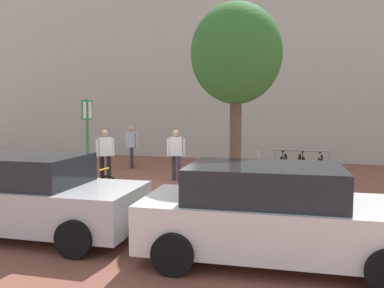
{
  "coord_description": "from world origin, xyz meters",
  "views": [
    {
      "loc": [
        4.74,
        -10.85,
        2.45
      ],
      "look_at": [
        0.99,
        1.32,
        1.28
      ],
      "focal_mm": 36.91,
      "sensor_mm": 36.0,
      "label": 1
    }
  ],
  "objects_px": {
    "person_casual_tan": "(132,144)",
    "person_shirt_white": "(105,152)",
    "bike_at_sign": "(92,185)",
    "bollard_steel": "(259,164)",
    "parking_sign_post": "(87,135)",
    "car_silver_sedan": "(28,196)",
    "person_shirt_blue": "(176,152)",
    "car_white_hatch": "(273,214)",
    "bike_rack_cluster": "(302,162)",
    "tree_sidewalk": "(236,56)"
  },
  "relations": [
    {
      "from": "parking_sign_post",
      "to": "person_shirt_blue",
      "type": "height_order",
      "value": "parking_sign_post"
    },
    {
      "from": "car_silver_sedan",
      "to": "person_casual_tan",
      "type": "bearing_deg",
      "value": 102.34
    },
    {
      "from": "bollard_steel",
      "to": "parking_sign_post",
      "type": "bearing_deg",
      "value": -128.94
    },
    {
      "from": "person_casual_tan",
      "to": "car_silver_sedan",
      "type": "distance_m",
      "value": 8.49
    },
    {
      "from": "person_casual_tan",
      "to": "person_shirt_white",
      "type": "distance_m",
      "value": 2.93
    },
    {
      "from": "car_silver_sedan",
      "to": "person_shirt_blue",
      "type": "bearing_deg",
      "value": 81.88
    },
    {
      "from": "tree_sidewalk",
      "to": "person_shirt_blue",
      "type": "relative_size",
      "value": 2.85
    },
    {
      "from": "person_shirt_white",
      "to": "car_white_hatch",
      "type": "xyz_separation_m",
      "value": [
        6.04,
        -5.35,
        -0.23
      ]
    },
    {
      "from": "car_white_hatch",
      "to": "parking_sign_post",
      "type": "bearing_deg",
      "value": 150.29
    },
    {
      "from": "bike_rack_cluster",
      "to": "person_casual_tan",
      "type": "height_order",
      "value": "person_casual_tan"
    },
    {
      "from": "bike_rack_cluster",
      "to": "tree_sidewalk",
      "type": "bearing_deg",
      "value": -102.21
    },
    {
      "from": "bollard_steel",
      "to": "car_silver_sedan",
      "type": "height_order",
      "value": "car_silver_sedan"
    },
    {
      "from": "bike_rack_cluster",
      "to": "person_shirt_white",
      "type": "height_order",
      "value": "person_shirt_white"
    },
    {
      "from": "parking_sign_post",
      "to": "bollard_steel",
      "type": "relative_size",
      "value": 2.97
    },
    {
      "from": "person_casual_tan",
      "to": "car_white_hatch",
      "type": "bearing_deg",
      "value": -51.87
    },
    {
      "from": "parking_sign_post",
      "to": "bike_at_sign",
      "type": "bearing_deg",
      "value": 40.9
    },
    {
      "from": "bike_rack_cluster",
      "to": "car_silver_sedan",
      "type": "relative_size",
      "value": 0.48
    },
    {
      "from": "tree_sidewalk",
      "to": "person_casual_tan",
      "type": "height_order",
      "value": "tree_sidewalk"
    },
    {
      "from": "tree_sidewalk",
      "to": "car_white_hatch",
      "type": "relative_size",
      "value": 1.11
    },
    {
      "from": "person_shirt_white",
      "to": "person_shirt_blue",
      "type": "distance_m",
      "value": 2.36
    },
    {
      "from": "person_casual_tan",
      "to": "person_shirt_blue",
      "type": "height_order",
      "value": "same"
    },
    {
      "from": "bike_rack_cluster",
      "to": "bollard_steel",
      "type": "height_order",
      "value": "bollard_steel"
    },
    {
      "from": "bike_at_sign",
      "to": "bollard_steel",
      "type": "height_order",
      "value": "bollard_steel"
    },
    {
      "from": "tree_sidewalk",
      "to": "bike_rack_cluster",
      "type": "bearing_deg",
      "value": 77.79
    },
    {
      "from": "car_silver_sedan",
      "to": "bollard_steel",
      "type": "bearing_deg",
      "value": 66.67
    },
    {
      "from": "parking_sign_post",
      "to": "bollard_steel",
      "type": "bearing_deg",
      "value": 51.06
    },
    {
      "from": "person_shirt_blue",
      "to": "bike_at_sign",
      "type": "bearing_deg",
      "value": -113.77
    },
    {
      "from": "parking_sign_post",
      "to": "person_casual_tan",
      "type": "xyz_separation_m",
      "value": [
        -1.27,
        5.28,
        -0.75
      ]
    },
    {
      "from": "person_shirt_blue",
      "to": "tree_sidewalk",
      "type": "bearing_deg",
      "value": -49.48
    },
    {
      "from": "bollard_steel",
      "to": "person_shirt_blue",
      "type": "bearing_deg",
      "value": -145.03
    },
    {
      "from": "tree_sidewalk",
      "to": "bollard_steel",
      "type": "xyz_separation_m",
      "value": [
        -0.05,
        4.79,
        -3.22
      ]
    },
    {
      "from": "car_silver_sedan",
      "to": "bike_at_sign",
      "type": "bearing_deg",
      "value": 98.67
    },
    {
      "from": "person_shirt_white",
      "to": "tree_sidewalk",
      "type": "bearing_deg",
      "value": -25.41
    },
    {
      "from": "person_shirt_blue",
      "to": "car_white_hatch",
      "type": "relative_size",
      "value": 0.39
    },
    {
      "from": "bike_rack_cluster",
      "to": "car_silver_sedan",
      "type": "height_order",
      "value": "car_silver_sedan"
    },
    {
      "from": "tree_sidewalk",
      "to": "person_casual_tan",
      "type": "relative_size",
      "value": 2.85
    },
    {
      "from": "bollard_steel",
      "to": "person_casual_tan",
      "type": "distance_m",
      "value": 5.26
    },
    {
      "from": "bike_at_sign",
      "to": "car_white_hatch",
      "type": "xyz_separation_m",
      "value": [
        5.13,
        -3.03,
        0.41
      ]
    },
    {
      "from": "car_white_hatch",
      "to": "tree_sidewalk",
      "type": "bearing_deg",
      "value": 111.57
    },
    {
      "from": "bike_at_sign",
      "to": "person_casual_tan",
      "type": "xyz_separation_m",
      "value": [
        -1.35,
        5.22,
        0.63
      ]
    },
    {
      "from": "tree_sidewalk",
      "to": "bollard_steel",
      "type": "distance_m",
      "value": 5.77
    },
    {
      "from": "bike_at_sign",
      "to": "person_casual_tan",
      "type": "bearing_deg",
      "value": 104.45
    },
    {
      "from": "person_shirt_blue",
      "to": "car_silver_sedan",
      "type": "distance_m",
      "value": 6.18
    },
    {
      "from": "tree_sidewalk",
      "to": "car_silver_sedan",
      "type": "distance_m",
      "value": 5.48
    },
    {
      "from": "parking_sign_post",
      "to": "car_silver_sedan",
      "type": "distance_m",
      "value": 3.21
    },
    {
      "from": "person_shirt_white",
      "to": "car_silver_sedan",
      "type": "height_order",
      "value": "person_shirt_white"
    },
    {
      "from": "bollard_steel",
      "to": "person_shirt_blue",
      "type": "xyz_separation_m",
      "value": [
        -2.53,
        -1.77,
        0.53
      ]
    },
    {
      "from": "bike_at_sign",
      "to": "car_white_hatch",
      "type": "distance_m",
      "value": 5.98
    },
    {
      "from": "bike_at_sign",
      "to": "bollard_steel",
      "type": "bearing_deg",
      "value": 51.21
    },
    {
      "from": "person_shirt_white",
      "to": "bollard_steel",
      "type": "bearing_deg",
      "value": 27.58
    }
  ]
}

